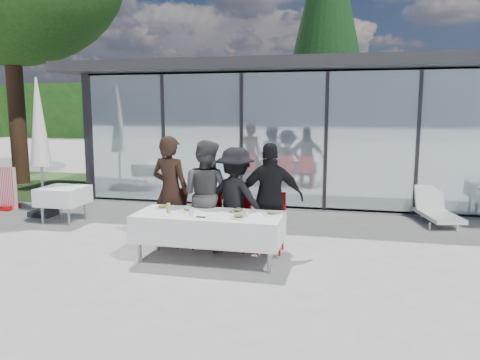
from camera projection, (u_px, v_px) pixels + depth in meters
name	position (u px, v px, depth m)	size (l,w,h in m)	color
ground	(241.00, 265.00, 7.07)	(90.00, 90.00, 0.00)	#A2A09A
pavilion	(366.00, 115.00, 14.16)	(14.80, 8.80, 3.44)	gray
treeline	(301.00, 111.00, 34.15)	(62.50, 2.00, 4.40)	#173B13
dining_table	(209.00, 227.00, 7.18)	(2.26, 0.96, 0.75)	white
diner_a	(170.00, 191.00, 7.96)	(0.69, 0.69, 1.89)	black
diner_chair_a	(173.00, 214.00, 8.10)	(0.44, 0.44, 0.97)	#B60C0C
diner_b	(206.00, 195.00, 7.82)	(0.89, 0.89, 1.83)	#494949
diner_chair_b	(208.00, 216.00, 7.96)	(0.44, 0.44, 0.97)	#B60C0C
diner_c	(236.00, 199.00, 7.72)	(1.11, 1.11, 1.72)	black
diner_chair_c	(237.00, 217.00, 7.85)	(0.44, 0.44, 0.97)	#B60C0C
diner_d	(271.00, 198.00, 7.58)	(1.05, 1.05, 1.80)	black
diner_chair_d	(271.00, 219.00, 7.71)	(0.44, 0.44, 0.97)	#B60C0C
plate_a	(163.00, 207.00, 7.52)	(0.28, 0.28, 0.07)	white
plate_b	(188.00, 209.00, 7.33)	(0.28, 0.28, 0.07)	white
plate_c	(238.00, 211.00, 7.25)	(0.28, 0.28, 0.07)	white
plate_d	(272.00, 213.00, 7.07)	(0.28, 0.28, 0.07)	white
plate_extra	(239.00, 216.00, 6.85)	(0.28, 0.28, 0.07)	white
juice_bottle	(168.00, 208.00, 7.21)	(0.06, 0.06, 0.15)	#85AF48
drinking_glasses	(219.00, 213.00, 6.96)	(0.90, 0.15, 0.10)	silver
folded_eyeglasses	(201.00, 217.00, 6.89)	(0.14, 0.03, 0.01)	black
spare_table_left	(63.00, 196.00, 9.67)	(0.86, 0.86, 0.74)	white
market_umbrella	(39.00, 130.00, 10.05)	(0.50, 0.50, 3.00)	black
lounger	(436.00, 210.00, 9.71)	(0.88, 1.43, 0.72)	white
conifer_tree	(327.00, 16.00, 18.57)	(4.00, 4.00, 10.50)	#382316
grass_patch	(22.00, 183.00, 14.77)	(5.00, 5.00, 0.02)	#385926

